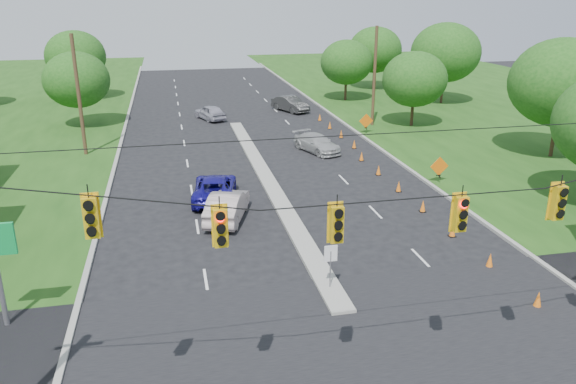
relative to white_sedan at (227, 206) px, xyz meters
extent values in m
plane|color=black|center=(3.30, -14.71, -0.80)|extent=(160.00, 160.00, 0.00)
cube|color=black|center=(3.30, -14.71, -0.80)|extent=(160.00, 14.00, 0.02)
cube|color=gray|center=(-6.80, 15.29, -0.80)|extent=(0.25, 110.00, 0.16)
cube|color=gray|center=(13.40, 15.29, -0.80)|extent=(0.25, 110.00, 0.16)
cube|color=gray|center=(3.30, 6.29, -0.80)|extent=(1.00, 34.00, 0.18)
cylinder|color=gray|center=(3.30, -8.71, 0.10)|extent=(0.06, 0.06, 1.80)
cube|color=white|center=(3.30, -8.71, 0.90)|extent=(0.55, 0.04, 0.70)
cylinder|color=black|center=(3.30, -15.71, 6.20)|extent=(24.00, 0.04, 0.04)
cube|color=yellow|center=(-4.70, -15.71, 5.95)|extent=(0.34, 0.24, 1.00)
cube|color=yellow|center=(-1.70, -15.71, 5.43)|extent=(0.34, 0.24, 1.00)
cube|color=yellow|center=(1.30, -15.71, 5.25)|extent=(0.34, 0.24, 1.00)
cube|color=yellow|center=(4.80, -15.71, 5.25)|extent=(0.34, 0.24, 1.00)
cube|color=yellow|center=(7.80, -15.71, 5.34)|extent=(0.34, 0.24, 1.00)
cylinder|color=#422D1C|center=(-9.20, 15.29, 3.70)|extent=(0.28, 0.28, 9.00)
cylinder|color=#422D1C|center=(15.80, 20.29, 3.70)|extent=(0.28, 0.28, 9.00)
cone|color=orange|center=(10.94, -11.71, -0.45)|extent=(0.32, 0.32, 0.70)
cone|color=orange|center=(10.94, -8.21, -0.45)|extent=(0.32, 0.32, 0.70)
cone|color=orange|center=(10.94, -4.71, -0.45)|extent=(0.32, 0.32, 0.70)
cone|color=orange|center=(10.94, -1.21, -0.45)|extent=(0.32, 0.32, 0.70)
cone|color=orange|center=(10.94, 2.29, -0.45)|extent=(0.32, 0.32, 0.70)
cone|color=orange|center=(10.94, 5.79, -0.45)|extent=(0.32, 0.32, 0.70)
cone|color=orange|center=(10.94, 9.29, -0.45)|extent=(0.32, 0.32, 0.70)
cone|color=orange|center=(11.54, 12.79, -0.45)|extent=(0.32, 0.32, 0.70)
cone|color=orange|center=(11.54, 16.29, -0.45)|extent=(0.32, 0.32, 0.70)
cone|color=orange|center=(11.54, 19.79, -0.45)|extent=(0.32, 0.32, 0.70)
cone|color=orange|center=(11.54, 23.29, -0.45)|extent=(0.32, 0.32, 0.70)
cube|color=black|center=(14.10, 3.29, -0.25)|extent=(0.06, 0.58, 0.26)
cube|color=black|center=(14.10, 3.29, -0.25)|extent=(0.06, 0.58, 0.26)
cube|color=orange|center=(14.10, 3.29, 0.35)|extent=(1.27, 0.05, 1.27)
cube|color=black|center=(14.10, 17.29, -0.25)|extent=(0.06, 0.58, 0.26)
cube|color=black|center=(14.10, 17.29, -0.25)|extent=(0.06, 0.58, 0.26)
cube|color=orange|center=(14.10, 17.29, 0.35)|extent=(1.27, 0.05, 1.27)
cylinder|color=black|center=(-10.70, 25.29, 0.46)|extent=(0.28, 0.28, 2.52)
ellipsoid|color=#194C14|center=(-10.70, 25.29, 3.54)|extent=(5.88, 5.88, 5.04)
cylinder|color=black|center=(-12.70, 40.29, 0.64)|extent=(0.28, 0.28, 2.88)
ellipsoid|color=#194C14|center=(-12.70, 40.29, 4.16)|extent=(6.72, 6.72, 5.76)
cylinder|color=black|center=(25.30, 7.29, 0.82)|extent=(0.28, 0.28, 3.24)
ellipsoid|color=#194C14|center=(25.30, 7.29, 4.78)|extent=(7.56, 7.56, 6.48)
cylinder|color=black|center=(19.30, 19.29, 0.46)|extent=(0.28, 0.28, 2.52)
ellipsoid|color=#194C14|center=(19.30, 19.29, 3.54)|extent=(5.88, 5.88, 5.04)
cylinder|color=black|center=(27.30, 29.29, 0.82)|extent=(0.28, 0.28, 3.24)
ellipsoid|color=#194C14|center=(27.30, 29.29, 4.78)|extent=(7.56, 7.56, 6.48)
cylinder|color=black|center=(23.30, 40.29, 0.64)|extent=(0.28, 0.28, 2.88)
ellipsoid|color=#194C14|center=(23.30, 40.29, 4.16)|extent=(6.72, 6.72, 5.76)
cylinder|color=black|center=(17.30, 33.29, 0.46)|extent=(0.28, 0.28, 2.52)
ellipsoid|color=#194C14|center=(17.30, 33.29, 3.54)|extent=(5.88, 5.88, 5.04)
imported|color=#C1ACA9|center=(0.00, 0.00, 0.00)|extent=(3.08, 5.12, 1.59)
imported|color=navy|center=(-0.38, 3.31, -0.06)|extent=(3.17, 5.61, 1.48)
imported|color=#A9A9A9|center=(8.36, 12.46, -0.12)|extent=(3.39, 5.05, 1.36)
imported|color=#9F9BAB|center=(1.18, 26.04, -0.07)|extent=(3.15, 4.61, 1.46)
imported|color=#2E2E2E|center=(9.71, 28.40, -0.02)|extent=(3.49, 4.99, 1.56)
camera|label=1|loc=(-2.74, -28.56, 10.90)|focal=35.00mm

